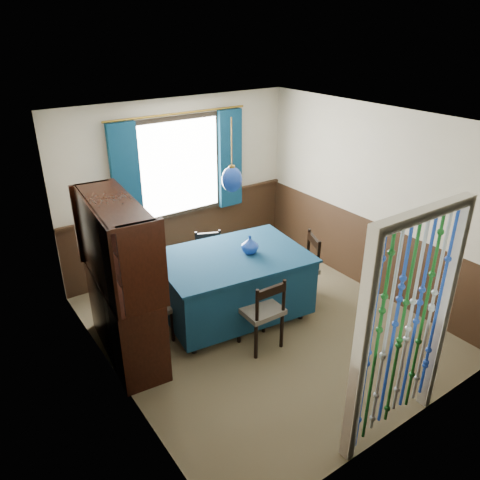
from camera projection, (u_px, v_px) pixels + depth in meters
floor at (261, 325)px, 5.79m from camera, size 4.00×4.00×0.00m
ceiling at (266, 121)px, 4.72m from camera, size 4.00×4.00×0.00m
wall_back at (179, 187)px, 6.74m from camera, size 3.60×0.00×3.60m
wall_front at (414, 318)px, 3.77m from camera, size 3.60×0.00×3.60m
wall_left at (109, 280)px, 4.33m from camera, size 0.00×4.00×4.00m
wall_right at (371, 202)px, 6.19m from camera, size 0.00×4.00×4.00m
wainscot_back at (182, 234)px, 7.05m from camera, size 3.60×0.00×3.60m
wainscot_front at (399, 388)px, 4.10m from camera, size 3.60×0.00×3.60m
wainscot_left at (119, 344)px, 4.65m from camera, size 0.00×4.00×4.00m
wainscot_right at (364, 252)px, 6.50m from camera, size 0.00×4.00×4.00m
window at (180, 167)px, 6.58m from camera, size 1.32×0.12×1.42m
doorway at (404, 334)px, 3.90m from camera, size 1.16×0.12×2.18m
dining_table at (233, 282)px, 5.79m from camera, size 1.91×1.43×0.86m
chair_near at (262, 311)px, 5.23m from camera, size 0.45×0.43×0.89m
chair_far at (210, 260)px, 6.42m from camera, size 0.52×0.51×0.82m
chair_left at (150, 310)px, 5.33m from camera, size 0.43×0.44×0.81m
chair_right at (301, 266)px, 6.15m from camera, size 0.58×0.59×0.93m
sideboard at (123, 305)px, 5.07m from camera, size 0.61×1.44×1.83m
pendant_lamp at (232, 179)px, 5.22m from camera, size 0.23×0.23×0.83m
vase_table at (250, 245)px, 5.65m from camera, size 0.23×0.23×0.20m
bowl_shelf at (136, 263)px, 4.56m from camera, size 0.31×0.31×0.06m
vase_sideboard at (114, 261)px, 5.17m from camera, size 0.21×0.21×0.20m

